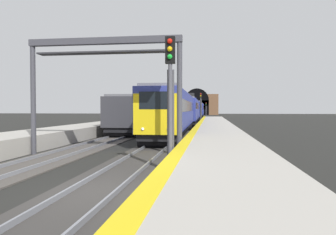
{
  "coord_description": "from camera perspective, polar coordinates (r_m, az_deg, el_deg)",
  "views": [
    {
      "loc": [
        -9.05,
        -3.43,
        2.55
      ],
      "look_at": [
        16.17,
        -0.03,
        1.85
      ],
      "focal_mm": 33.74,
      "sensor_mm": 36.0,
      "label": 1
    }
  ],
  "objects": [
    {
      "name": "ground_plane",
      "position": [
        10.01,
        -12.99,
        -13.22
      ],
      "size": [
        320.0,
        320.0,
        0.0
      ],
      "primitive_type": "plane",
      "color": "black"
    },
    {
      "name": "platform_right",
      "position": [
        9.29,
        10.33,
        -11.19
      ],
      "size": [
        112.0,
        3.69,
        1.0
      ],
      "primitive_type": "cube",
      "color": "#ADA89E",
      "rests_on": "ground_plane"
    },
    {
      "name": "platform_right_edge_strip",
      "position": [
        9.25,
        0.35,
        -8.04
      ],
      "size": [
        112.0,
        0.5,
        0.01
      ],
      "primitive_type": "cube",
      "color": "yellow",
      "rests_on": "platform_right"
    },
    {
      "name": "track_main_line",
      "position": [
        10.0,
        -12.99,
        -12.99
      ],
      "size": [
        160.0,
        2.92,
        0.21
      ],
      "color": "#383533",
      "rests_on": "ground_plane"
    },
    {
      "name": "train_main_approaching",
      "position": [
        60.83,
        4.46,
        1.4
      ],
      "size": [
        83.49,
        3.16,
        5.05
      ],
      "rotation": [
        0.0,
        0.0,
        3.15
      ],
      "color": "navy",
      "rests_on": "ground_plane"
    },
    {
      "name": "train_adjacent_platform",
      "position": [
        56.41,
        -0.49,
        1.19
      ],
      "size": [
        60.46,
        3.38,
        4.72
      ],
      "rotation": [
        0.0,
        0.0,
        0.02
      ],
      "color": "#333338",
      "rests_on": "ground_plane"
    },
    {
      "name": "railway_signal_near",
      "position": [
        12.37,
        0.41,
        4.77
      ],
      "size": [
        0.39,
        0.38,
        5.36
      ],
      "rotation": [
        0.0,
        0.0,
        3.14
      ],
      "color": "#4C4C54",
      "rests_on": "ground_plane"
    },
    {
      "name": "railway_signal_mid",
      "position": [
        51.15,
        5.94,
        2.08
      ],
      "size": [
        0.39,
        0.38,
        5.15
      ],
      "rotation": [
        0.0,
        0.0,
        3.14
      ],
      "color": "#38383D",
      "rests_on": "ground_plane"
    },
    {
      "name": "railway_signal_far",
      "position": [
        111.61,
        6.89,
        1.76
      ],
      "size": [
        0.39,
        0.38,
        4.84
      ],
      "rotation": [
        0.0,
        0.0,
        3.14
      ],
      "color": "#4C4C54",
      "rests_on": "ground_plane"
    },
    {
      "name": "overhead_signal_gantry",
      "position": [
        17.61,
        -11.52,
        9.09
      ],
      "size": [
        0.7,
        8.51,
        6.39
      ],
      "color": "#3F3F47",
      "rests_on": "ground_plane"
    },
    {
      "name": "tunnel_portal",
      "position": [
        134.99,
        5.26,
        2.35
      ],
      "size": [
        2.99,
        18.0,
        11.21
      ],
      "color": "brown",
      "rests_on": "ground_plane"
    }
  ]
}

